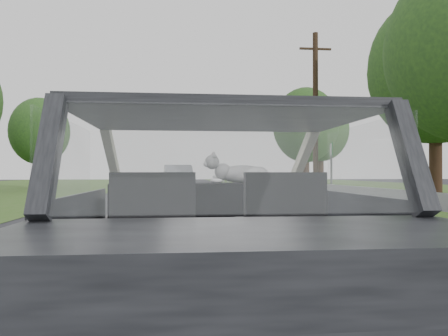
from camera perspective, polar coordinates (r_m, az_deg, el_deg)
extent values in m
plane|color=black|center=(3.22, -1.23, -20.35)|extent=(140.00, 140.00, 0.00)
cube|color=black|center=(3.05, -1.23, -7.43)|extent=(1.80, 4.00, 1.45)
cube|color=black|center=(3.66, -2.04, -4.33)|extent=(1.58, 0.45, 0.30)
cube|color=black|center=(2.74, -9.11, -4.94)|extent=(0.50, 0.72, 0.42)
cube|color=black|center=(2.81, 7.44, -4.83)|extent=(0.50, 0.72, 0.42)
torus|color=black|center=(3.36, -8.53, -3.47)|extent=(0.36, 0.36, 0.04)
ellipsoid|color=#A1A1A1|center=(3.72, 2.47, -0.64)|extent=(0.60, 0.25, 0.26)
cube|color=#A8A9AA|center=(13.80, 13.31, -2.72)|extent=(0.05, 90.00, 0.32)
imported|color=#9C9FA8|center=(27.11, -6.00, -1.25)|extent=(2.22, 4.94, 1.59)
cube|color=#0D671D|center=(21.47, 13.84, -0.16)|extent=(0.35, 1.00, 2.51)
cylinder|color=#352718|center=(22.80, 11.86, 7.00)|extent=(0.27, 0.27, 8.22)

